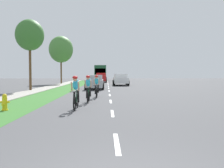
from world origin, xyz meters
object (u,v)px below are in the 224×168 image
Objects in this scene: street_tree_far at (61,49)px; street_tree_near at (30,35)px; cyclist_distant at (97,86)px; bus_dark_green at (101,72)px; sedan_silver at (95,82)px; suv_red at (101,77)px; pickup_white at (121,80)px; cyclist_lead at (76,92)px; cyclist_trailing at (88,88)px; fire_hydrant_yellow at (5,102)px.

street_tree_near is at bearing -90.53° from street_tree_far.
bus_dark_green is at bearing 90.94° from cyclist_distant.
cyclist_distant reaches higher than sedan_silver.
street_tree_near is 0.90× the size of street_tree_far.
suv_red is 11.34m from bus_dark_green.
cyclist_lead is at bearing -98.60° from pickup_white.
cyclist_trailing is 0.25× the size of street_tree_near.
cyclist_trailing is 11.74m from sedan_silver.
suv_red is (-0.33, 28.66, 0.14)m from cyclist_distant.
street_tree_near reaches higher than cyclist_distant.
cyclist_distant is at bearing -89.35° from suv_red.
cyclist_lead is 0.25× the size of street_tree_near.
cyclist_distant reaches higher than fire_hydrant_yellow.
street_tree_far reaches higher than cyclist_lead.
cyclist_lead is at bearing -90.70° from sedan_silver.
suv_red is 10.05m from street_tree_far.
suv_red reaches higher than cyclist_lead.
street_tree_far reaches higher than suv_red.
pickup_white is at bearing 81.06° from cyclist_distant.
street_tree_near is (-9.57, -10.12, 4.61)m from pickup_white.
street_tree_far is (-6.35, 25.25, 4.79)m from cyclist_trailing.
suv_red is 23.00m from street_tree_near.
bus_dark_green reaches higher than cyclist_trailing.
street_tree_far is (-5.98, 28.06, 4.79)m from cyclist_lead.
suv_red is at bearing 90.65° from cyclist_distant.
sedan_silver is at bearing -90.70° from suv_red.
bus_dark_green is (-0.66, 39.94, 1.17)m from cyclist_distant.
sedan_silver is at bearing 89.30° from cyclist_lead.
bus_dark_green is 1.50× the size of street_tree_far.
street_tree_far reaches higher than pickup_white.
suv_red is at bearing 44.15° from street_tree_far.
cyclist_lead is at bearing -97.53° from cyclist_trailing.
cyclist_trailing is at bearing 41.16° from fire_hydrant_yellow.
street_tree_far is at bearing 114.48° from sedan_silver.
pickup_white is 1.09× the size of suv_red.
suv_red reaches higher than cyclist_trailing.
sedan_silver is at bearing -65.52° from street_tree_far.
fire_hydrant_yellow is at bearing -106.01° from pickup_white.
street_tree_far reaches higher than cyclist_distant.
sedan_silver is 0.37× the size of bus_dark_green.
suv_red is (0.05, 31.46, 0.14)m from cyclist_trailing.
street_tree_near is (-6.54, -21.59, 4.49)m from suv_red.
pickup_white is 0.44× the size of bus_dark_green.
street_tree_far is at bearing 95.64° from fire_hydrant_yellow.
cyclist_distant is at bearing -86.37° from sedan_silver.
cyclist_lead is 1.00× the size of cyclist_trailing.
cyclist_lead is (3.18, 0.30, 0.44)m from fire_hydrant_yellow.
fire_hydrant_yellow is 0.15× the size of pickup_white.
cyclist_distant is at bearing -73.34° from street_tree_far.
sedan_silver is 0.62× the size of street_tree_near.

